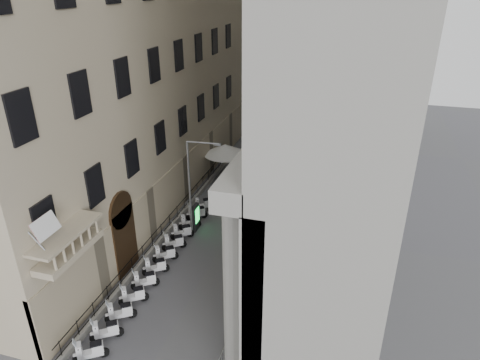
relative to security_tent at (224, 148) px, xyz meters
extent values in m
cylinder|color=white|center=(-1.39, -1.39, -1.60)|extent=(0.06, 0.06, 2.18)
cylinder|color=white|center=(1.39, -1.39, -1.60)|extent=(0.06, 0.06, 2.18)
cylinder|color=white|center=(-1.39, 1.39, -1.60)|extent=(0.06, 0.06, 2.18)
cylinder|color=white|center=(1.39, 1.39, -1.60)|extent=(0.06, 0.06, 2.18)
cube|color=white|center=(0.00, 0.00, -0.46)|extent=(2.98, 2.98, 0.12)
cone|color=white|center=(0.00, 0.00, 0.03)|extent=(3.97, 3.97, 0.99)
cylinder|color=#979AA0|center=(1.10, -10.92, 0.95)|extent=(0.16, 0.16, 7.30)
cylinder|color=#979AA0|center=(2.19, -10.84, 4.60)|extent=(2.19, 0.29, 0.12)
cube|color=#979AA0|center=(3.19, -10.76, 4.56)|extent=(0.47, 0.24, 0.14)
cube|color=black|center=(1.10, -10.15, -1.67)|extent=(0.30, 0.97, 2.05)
cube|color=#19E54C|center=(1.26, -10.15, -1.44)|extent=(0.05, 0.74, 1.14)
imported|color=#0D1537|center=(4.14, 1.45, -1.86)|extent=(0.72, 0.62, 1.67)
imported|color=black|center=(3.96, -3.48, -1.84)|extent=(1.05, 1.01, 1.71)
imported|color=black|center=(3.96, 0.37, -1.80)|extent=(1.01, 0.82, 1.79)
camera|label=1|loc=(11.94, -35.65, 14.45)|focal=32.00mm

